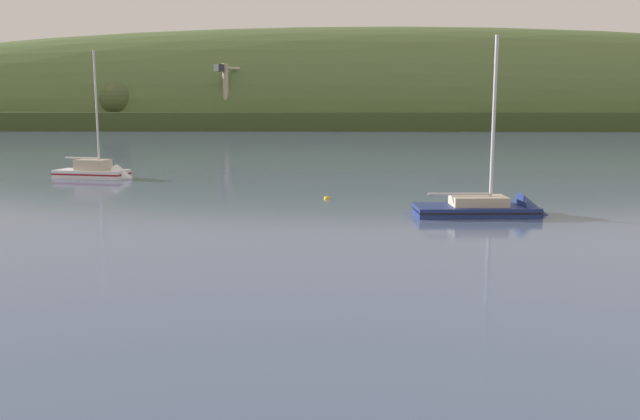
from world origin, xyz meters
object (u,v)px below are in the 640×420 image
sailboat_far_left (493,213)px  mooring_buoy_foreground (327,199)px  sailboat_outer_reach (100,175)px  dockside_crane (227,98)px

sailboat_far_left → mooring_buoy_foreground: (-12.00, 6.78, -0.13)m
sailboat_far_left → sailboat_outer_reach: (-36.24, 19.35, 0.20)m
sailboat_far_left → sailboat_outer_reach: bearing=145.0°
dockside_crane → sailboat_outer_reach: size_ratio=1.32×
dockside_crane → mooring_buoy_foreground: 144.08m
dockside_crane → mooring_buoy_foreground: dockside_crane is taller
sailboat_far_left → mooring_buoy_foreground: sailboat_far_left is taller
mooring_buoy_foreground → sailboat_outer_reach: bearing=152.6°
dockside_crane → sailboat_far_left: 154.23m
dockside_crane → sailboat_outer_reach: bearing=-132.2°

